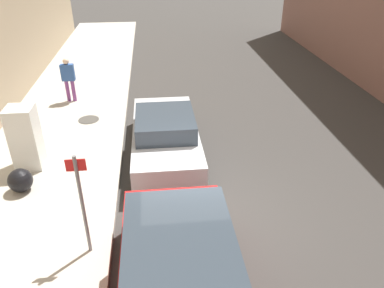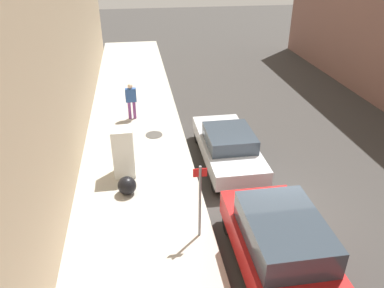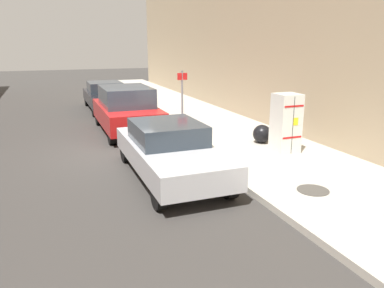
{
  "view_description": "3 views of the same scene",
  "coord_description": "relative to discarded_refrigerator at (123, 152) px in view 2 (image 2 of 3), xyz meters",
  "views": [
    {
      "loc": [
        -0.87,
        -6.71,
        5.74
      ],
      "look_at": [
        -0.04,
        0.89,
        1.46
      ],
      "focal_mm": 35.0,
      "sensor_mm": 36.0,
      "label": 1
    },
    {
      "loc": [
        -3.73,
        -8.69,
        7.29
      ],
      "look_at": [
        -2.12,
        1.65,
        1.59
      ],
      "focal_mm": 35.0,
      "sensor_mm": 36.0,
      "label": 2
    },
    {
      "loc": [
        2.1,
        11.55,
        3.3
      ],
      "look_at": [
        -1.32,
        2.62,
        0.72
      ],
      "focal_mm": 35.0,
      "sensor_mm": 36.0,
      "label": 3
    }
  ],
  "objects": [
    {
      "name": "street_sign_post",
      "position": [
        2.02,
        -3.42,
        0.39
      ],
      "size": [
        0.36,
        0.07,
        2.23
      ],
      "color": "slate",
      "rests_on": "sidewalk_slab"
    },
    {
      "name": "sidewalk_slab",
      "position": [
        0.41,
        -2.48,
        -0.95
      ],
      "size": [
        4.05,
        44.0,
        0.15
      ],
      "primitive_type": "cube",
      "color": "#B2ADA0",
      "rests_on": "ground"
    },
    {
      "name": "pedestrian_walking_far",
      "position": [
        0.32,
        4.64,
        0.09
      ],
      "size": [
        0.48,
        0.22,
        1.66
      ],
      "rotation": [
        0.0,
        0.0,
        4.98
      ],
      "color": "#7A3D7F",
      "rests_on": "sidewalk_slab"
    },
    {
      "name": "parked_suv_red",
      "position": [
        3.73,
        -4.94,
        -0.14
      ],
      "size": [
        1.97,
        4.5,
        1.73
      ],
      "color": "red",
      "rests_on": "ground"
    },
    {
      "name": "manhole_cover",
      "position": [
        1.17,
        2.83,
        -0.87
      ],
      "size": [
        0.7,
        0.7,
        0.02
      ],
      "primitive_type": "cylinder",
      "color": "#47443F",
      "rests_on": "sidewalk_slab"
    },
    {
      "name": "ground_plane",
      "position": [
        4.34,
        -2.48,
        -1.02
      ],
      "size": [
        80.0,
        80.0,
        0.0
      ],
      "primitive_type": "plane",
      "color": "#383533"
    },
    {
      "name": "discarded_refrigerator",
      "position": [
        0.0,
        0.0,
        0.0
      ],
      "size": [
        0.7,
        0.69,
        1.75
      ],
      "color": "silver",
      "rests_on": "sidewalk_slab"
    },
    {
      "name": "trash_bag",
      "position": [
        0.07,
        -1.16,
        -0.57
      ],
      "size": [
        0.6,
        0.6,
        0.6
      ],
      "primitive_type": "sphere",
      "color": "black",
      "rests_on": "sidewalk_slab"
    },
    {
      "name": "parked_sedan_silver",
      "position": [
        3.73,
        0.44,
        -0.31
      ],
      "size": [
        1.85,
        4.59,
        1.38
      ],
      "color": "silver",
      "rests_on": "ground"
    }
  ]
}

